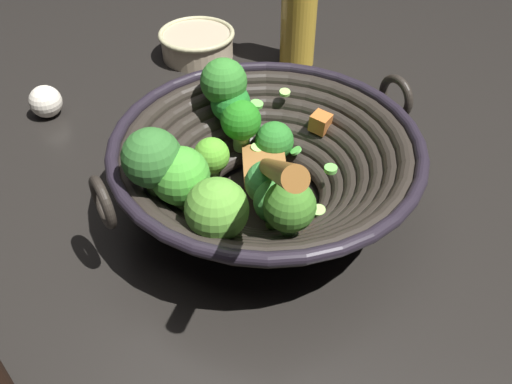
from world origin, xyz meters
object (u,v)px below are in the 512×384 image
object	(u,v)px
cooking_oil_bottle	(300,2)
prep_bowl	(197,43)
garlic_bulb	(46,102)
wok	(261,163)

from	to	relation	value
cooking_oil_bottle	prep_bowl	xyz separation A→B (m)	(0.04, -0.16, -0.08)
cooking_oil_bottle	garlic_bulb	distance (m)	0.40
wok	prep_bowl	distance (m)	0.39
wok	garlic_bulb	xyz separation A→B (m)	(-0.06, -0.35, -0.04)
wok	prep_bowl	world-z (taller)	wok
cooking_oil_bottle	garlic_bulb	world-z (taller)	cooking_oil_bottle
wok	cooking_oil_bottle	bearing A→B (deg)	-166.87
cooking_oil_bottle	prep_bowl	world-z (taller)	cooking_oil_bottle
wok	prep_bowl	xyz separation A→B (m)	(-0.30, -0.24, -0.04)
wok	prep_bowl	bearing A→B (deg)	-141.33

